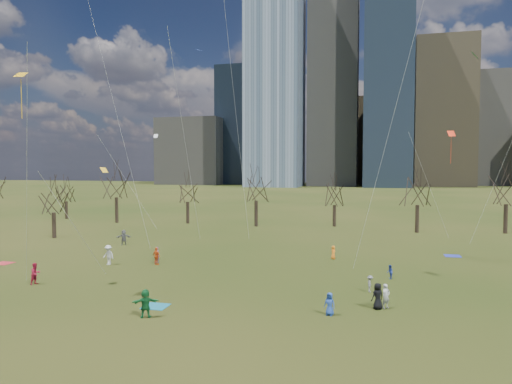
% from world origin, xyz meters
% --- Properties ---
extents(ground, '(500.00, 500.00, 0.00)m').
position_xyz_m(ground, '(0.00, 0.00, 0.00)').
color(ground, black).
rests_on(ground, ground).
extents(downtown_skyline, '(212.50, 78.00, 118.00)m').
position_xyz_m(downtown_skyline, '(-2.43, 210.64, 39.01)').
color(downtown_skyline, slate).
rests_on(downtown_skyline, ground).
extents(bare_tree_row, '(113.04, 29.80, 9.50)m').
position_xyz_m(bare_tree_row, '(-0.09, 37.22, 6.12)').
color(bare_tree_row, black).
rests_on(bare_tree_row, ground).
extents(blanket_teal, '(1.60, 1.50, 0.03)m').
position_xyz_m(blanket_teal, '(-3.43, -1.97, 0.01)').
color(blanket_teal, '#176E8C').
rests_on(blanket_teal, ground).
extents(blanket_navy, '(1.60, 1.50, 0.03)m').
position_xyz_m(blanket_navy, '(18.93, 21.58, 0.01)').
color(blanket_navy, '#242FAA').
rests_on(blanket_navy, ground).
extents(blanket_crimson, '(1.60, 1.50, 0.03)m').
position_xyz_m(blanket_crimson, '(-24.02, 6.99, 0.01)').
color(blanket_crimson, red).
rests_on(blanket_crimson, ground).
extents(person_0, '(0.82, 0.66, 1.45)m').
position_xyz_m(person_0, '(8.03, -0.97, 0.72)').
color(person_0, '#274BA9').
rests_on(person_0, ground).
extents(person_1, '(0.70, 0.68, 1.62)m').
position_xyz_m(person_1, '(11.52, 1.39, 0.81)').
color(person_1, silver).
rests_on(person_1, ground).
extents(person_2, '(0.82, 0.96, 1.73)m').
position_xyz_m(person_2, '(-15.35, 0.99, 0.87)').
color(person_2, '#AD1836').
rests_on(person_2, ground).
extents(person_3, '(0.52, 0.84, 1.25)m').
position_xyz_m(person_3, '(10.50, 5.21, 0.62)').
color(person_3, slate).
rests_on(person_3, ground).
extents(person_4, '(1.07, 0.78, 1.69)m').
position_xyz_m(person_4, '(-9.31, 10.01, 0.84)').
color(person_4, '#E05518').
rests_on(person_4, ground).
extents(person_5, '(1.72, 1.21, 1.78)m').
position_xyz_m(person_5, '(-3.03, -4.15, 0.89)').
color(person_5, '#176730').
rests_on(person_5, ground).
extents(person_6, '(1.01, 0.94, 1.73)m').
position_xyz_m(person_6, '(10.99, 1.05, 0.87)').
color(person_6, black).
rests_on(person_6, ground).
extents(person_7, '(0.61, 0.68, 1.56)m').
position_xyz_m(person_7, '(-9.72, 10.87, 0.78)').
color(person_7, '#8E53A7').
rests_on(person_7, ground).
extents(person_8, '(0.47, 0.59, 1.18)m').
position_xyz_m(person_8, '(12.11, 9.71, 0.59)').
color(person_8, '#243B9F').
rests_on(person_8, ground).
extents(person_9, '(1.34, 0.94, 1.89)m').
position_xyz_m(person_9, '(-13.83, 8.99, 0.94)').
color(person_9, silver).
rests_on(person_9, ground).
extents(person_11, '(1.77, 1.26, 1.84)m').
position_xyz_m(person_11, '(-18.19, 19.28, 0.92)').
color(person_11, slate).
rests_on(person_11, ground).
extents(person_12, '(0.54, 0.74, 1.38)m').
position_xyz_m(person_12, '(6.87, 16.91, 0.69)').
color(person_12, orange).
rests_on(person_12, ground).
extents(kites_airborne, '(50.97, 36.37, 31.08)m').
position_xyz_m(kites_airborne, '(0.49, 9.52, 12.33)').
color(kites_airborne, '#F0AE14').
rests_on(kites_airborne, ground).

